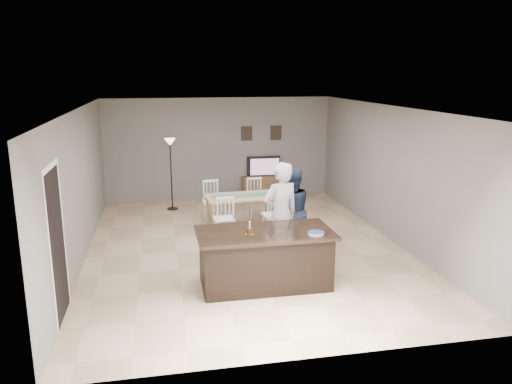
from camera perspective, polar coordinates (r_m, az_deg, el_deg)
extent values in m
plane|color=tan|center=(9.84, -1.24, -6.33)|extent=(8.00, 8.00, 0.00)
plane|color=slate|center=(13.36, -4.25, 4.92)|extent=(6.00, 0.00, 6.00)
plane|color=slate|center=(5.72, 5.71, -6.93)|extent=(6.00, 0.00, 6.00)
plane|color=slate|center=(9.44, -19.53, 0.56)|extent=(0.00, 8.00, 8.00)
plane|color=slate|center=(10.40, 15.24, 2.01)|extent=(0.00, 8.00, 8.00)
plane|color=white|center=(9.28, -1.32, 9.56)|extent=(8.00, 8.00, 0.00)
cube|color=black|center=(8.03, 0.99, -7.75)|extent=(2.00, 1.00, 0.85)
cube|color=black|center=(7.88, 1.01, -4.70)|extent=(2.15, 1.10, 0.05)
cube|color=brown|center=(13.53, 0.99, 0.54)|extent=(1.20, 0.40, 0.60)
imported|color=black|center=(13.48, 0.94, 2.94)|extent=(0.91, 0.12, 0.53)
plane|color=#DC5E18|center=(13.40, 1.01, 2.90)|extent=(0.78, 0.00, 0.78)
cube|color=black|center=(13.39, -1.06, 6.70)|extent=(0.30, 0.02, 0.38)
cube|color=black|center=(13.56, 2.29, 6.78)|extent=(0.30, 0.02, 0.38)
plane|color=black|center=(7.33, -21.72, -5.69)|extent=(0.00, 2.10, 2.10)
plane|color=white|center=(7.06, -22.46, 2.71)|extent=(0.00, 1.02, 1.02)
imported|color=#B6B6BA|center=(8.75, 2.85, -2.53)|extent=(0.77, 0.61, 1.85)
imported|color=#1A243A|center=(9.34, 4.05, -2.18)|extent=(0.92, 0.79, 1.64)
cylinder|color=yellow|center=(7.75, -0.73, -4.81)|extent=(0.13, 0.13, 0.00)
cylinder|color=#3B2210|center=(7.74, -0.73, -4.48)|extent=(0.10, 0.10, 0.09)
cylinder|color=white|center=(7.71, -0.73, -3.82)|extent=(0.02, 0.02, 0.10)
sphere|color=#FFBF4C|center=(7.69, -0.73, -3.41)|extent=(0.02, 0.02, 0.02)
cylinder|color=white|center=(7.79, 6.88, -4.79)|extent=(0.25, 0.25, 0.01)
cylinder|color=white|center=(7.79, 6.88, -4.70)|extent=(0.25, 0.25, 0.01)
cylinder|color=white|center=(7.78, 6.88, -4.62)|extent=(0.25, 0.25, 0.01)
cylinder|color=#2D418B|center=(7.78, 6.88, -4.57)|extent=(0.25, 0.25, 0.00)
cube|color=tan|center=(10.89, -1.73, -0.54)|extent=(1.58, 0.96, 0.04)
cylinder|color=tan|center=(10.52, -4.90, -3.11)|extent=(0.06, 0.06, 0.68)
cylinder|color=tan|center=(11.48, 1.20, -1.63)|extent=(0.06, 0.06, 0.68)
cube|color=#41755F|center=(10.89, -1.73, -0.42)|extent=(1.35, 0.43, 0.01)
cube|color=white|center=(10.23, -3.69, -3.05)|extent=(0.43, 0.41, 0.04)
cylinder|color=white|center=(10.12, -4.40, -4.56)|extent=(0.03, 0.03, 0.41)
cylinder|color=white|center=(10.47, -2.97, -3.93)|extent=(0.03, 0.03, 0.41)
cube|color=white|center=(9.94, -3.53, -0.69)|extent=(0.36, 0.05, 0.05)
cube|color=white|center=(10.48, 1.93, -2.62)|extent=(0.43, 0.41, 0.04)
cylinder|color=white|center=(10.36, 1.31, -4.10)|extent=(0.03, 0.03, 0.41)
cylinder|color=white|center=(10.73, 2.50, -3.49)|extent=(0.03, 0.03, 0.41)
cube|color=white|center=(10.20, 2.23, -0.31)|extent=(0.36, 0.05, 0.05)
cube|color=white|center=(11.49, -5.03, -1.21)|extent=(0.43, 0.41, 0.04)
cylinder|color=white|center=(11.72, -4.37, -2.03)|extent=(0.03, 0.03, 0.41)
cylinder|color=white|center=(11.38, -5.68, -2.54)|extent=(0.03, 0.03, 0.41)
cube|color=white|center=(11.54, -5.24, 1.28)|extent=(0.36, 0.05, 0.05)
cube|color=white|center=(11.71, 0.01, -0.87)|extent=(0.43, 0.41, 0.04)
cylinder|color=white|center=(11.95, 0.57, -1.69)|extent=(0.03, 0.03, 0.41)
cylinder|color=white|center=(11.59, -0.57, -2.18)|extent=(0.03, 0.03, 0.41)
cube|color=white|center=(11.76, -0.21, 1.57)|extent=(0.36, 0.05, 0.05)
cylinder|color=black|center=(12.66, -9.51, -1.89)|extent=(0.27, 0.27, 0.03)
cylinder|color=black|center=(12.47, -9.66, 1.75)|extent=(0.03, 0.03, 1.64)
cone|color=#FFCF8C|center=(12.33, -9.81, 5.65)|extent=(0.27, 0.27, 0.17)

